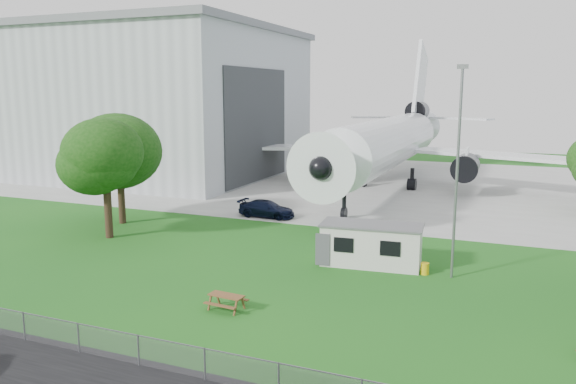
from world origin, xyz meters
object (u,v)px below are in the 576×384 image
at_px(hangar, 125,101).
at_px(site_cabin, 372,244).
at_px(airliner, 390,140).
at_px(picnic_west, 227,309).

xyz_separation_m(hangar, site_cabin, (41.25, -29.21, -8.09)).
bearing_deg(site_cabin, hangar, 144.69).
bearing_deg(hangar, site_cabin, -35.31).
xyz_separation_m(airliner, site_cabin, (5.28, -29.07, -3.96)).
bearing_deg(airliner, hangar, 179.78).
relative_size(site_cabin, picnic_west, 3.81).
bearing_deg(site_cabin, picnic_west, -116.32).
relative_size(airliner, site_cabin, 6.95).
bearing_deg(picnic_west, hangar, 137.62).
bearing_deg(hangar, airliner, -0.22).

